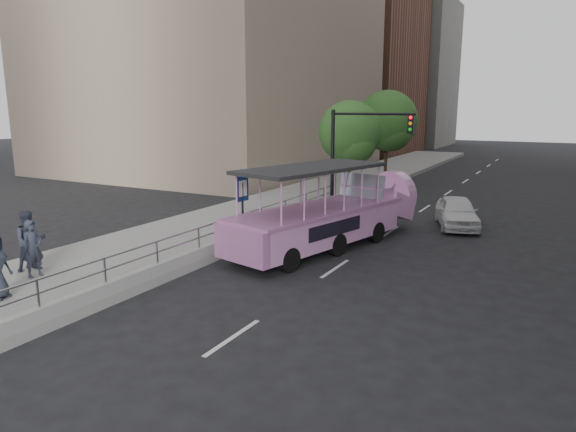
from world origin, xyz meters
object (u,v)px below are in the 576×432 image
pedestrian_mid (30,241)px  street_tree_near (351,135)px  parking_sign (243,205)px  duck_boat (333,215)px  traffic_signal (355,145)px  pedestrian_near (33,249)px  car (457,212)px  street_tree_far (388,123)px

pedestrian_mid → street_tree_near: bearing=10.2°
parking_sign → duck_boat: bearing=47.4°
duck_boat → traffic_signal: traffic_signal is taller
pedestrian_mid → traffic_signal: size_ratio=0.36×
pedestrian_near → pedestrian_mid: pedestrian_mid is taller
car → traffic_signal: 5.77m
pedestrian_near → street_tree_far: bearing=-4.3°
street_tree_near → parking_sign: bearing=-87.4°
duck_boat → street_tree_near: bearing=108.1°
street_tree_far → car: bearing=-56.2°
pedestrian_near → street_tree_near: street_tree_near is taller
pedestrian_near → street_tree_far: size_ratio=0.27×
car → traffic_signal: (-5.03, 0.19, 2.81)m
pedestrian_mid → street_tree_near: (3.58, 17.45, 2.58)m
pedestrian_near → street_tree_far: street_tree_far is taller
car → street_tree_near: 8.18m
duck_boat → car: bearing=56.6°
pedestrian_mid → pedestrian_near: bearing=-97.6°
car → pedestrian_mid: 17.19m
duck_boat → street_tree_near: street_tree_near is taller
pedestrian_mid → traffic_signal: 15.11m
duck_boat → car: 6.64m
pedestrian_mid → car: bearing=-14.7°
car → pedestrian_near: bearing=-142.7°
pedestrian_mid → street_tree_near: street_tree_near is taller
parking_sign → pedestrian_near: bearing=-120.0°
car → parking_sign: 10.25m
traffic_signal → street_tree_far: size_ratio=0.81×
duck_boat → car: (3.65, 5.52, -0.50)m
parking_sign → traffic_signal: 8.60m
traffic_signal → street_tree_near: (-1.60, 3.43, 0.32)m
street_tree_near → traffic_signal: bearing=-65.0°
duck_boat → street_tree_far: 15.71m
pedestrian_mid → street_tree_near: 18.00m
car → traffic_signal: bearing=159.1°
car → pedestrian_near: (-9.56, -14.19, 0.48)m
parking_sign → traffic_signal: bearing=82.8°
car → pedestrian_mid: size_ratio=2.15×
car → traffic_signal: traffic_signal is taller
street_tree_far → duck_boat: bearing=-79.6°
pedestrian_mid → parking_sign: parking_sign is taller
duck_boat → pedestrian_near: (-5.92, -8.67, -0.02)m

